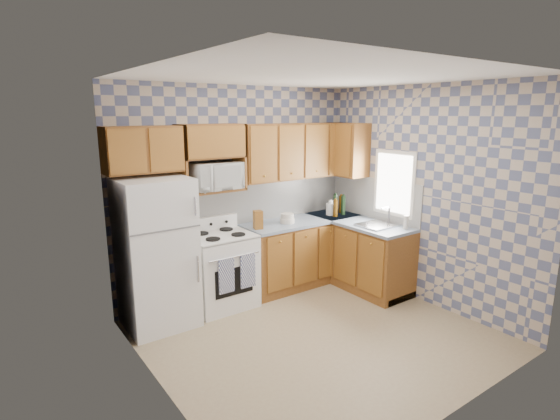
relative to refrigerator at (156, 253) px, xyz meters
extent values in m
plane|color=#907858|center=(1.27, -1.25, -0.84)|extent=(3.40, 3.40, 0.00)
cube|color=slate|center=(1.27, 0.35, 0.51)|extent=(3.40, 0.02, 2.70)
cube|color=slate|center=(2.97, -1.25, 0.51)|extent=(0.02, 3.20, 2.70)
cube|color=white|center=(1.68, 0.34, 0.36)|extent=(2.60, 0.02, 0.56)
cube|color=white|center=(2.96, -0.45, 0.36)|extent=(0.02, 1.60, 0.56)
cube|color=white|center=(0.00, 0.00, 0.00)|extent=(0.75, 0.70, 1.68)
cube|color=white|center=(0.80, 0.03, -0.39)|extent=(0.76, 0.65, 0.90)
cube|color=silver|center=(0.80, 0.03, 0.07)|extent=(0.76, 0.65, 0.02)
cube|color=white|center=(0.80, 0.30, 0.16)|extent=(0.76, 0.08, 0.17)
cube|color=navy|center=(0.69, -0.32, -0.32)|extent=(0.20, 0.02, 0.42)
cube|color=navy|center=(0.98, -0.32, -0.32)|extent=(0.20, 0.02, 0.42)
cube|color=brown|center=(2.10, 0.05, -0.40)|extent=(1.75, 0.60, 0.88)
cube|color=brown|center=(2.67, -0.45, -0.40)|extent=(0.60, 1.60, 0.88)
cube|color=slate|center=(2.10, 0.05, 0.06)|extent=(1.77, 0.63, 0.04)
cube|color=slate|center=(2.67, -0.45, 0.06)|extent=(0.63, 1.60, 0.04)
cube|color=brown|center=(2.10, 0.19, 1.01)|extent=(1.75, 0.33, 0.74)
cube|color=brown|center=(-0.02, 0.19, 1.13)|extent=(0.82, 0.33, 0.50)
cube|color=brown|center=(2.81, 0.00, 1.01)|extent=(0.33, 0.70, 0.74)
cube|color=brown|center=(0.80, 0.19, 0.60)|extent=(0.80, 0.33, 0.03)
imported|color=white|center=(0.84, 0.17, 0.77)|extent=(0.61, 0.43, 0.33)
cube|color=#B7B7BC|center=(2.67, -0.80, 0.09)|extent=(0.48, 0.40, 0.03)
cube|color=white|center=(2.96, -0.80, 0.61)|extent=(0.02, 0.66, 0.86)
cylinder|color=black|center=(2.65, -0.01, 0.23)|extent=(0.06, 0.06, 0.29)
cylinder|color=black|center=(2.75, -0.07, 0.22)|extent=(0.06, 0.06, 0.27)
cylinder|color=#513009|center=(2.80, 0.03, 0.21)|extent=(0.06, 0.06, 0.25)
cylinder|color=#513009|center=(2.58, -0.09, 0.20)|extent=(0.06, 0.06, 0.23)
cube|color=brown|center=(1.32, -0.02, 0.20)|extent=(0.13, 0.13, 0.23)
cylinder|color=white|center=(2.60, 0.02, 0.17)|extent=(0.13, 0.13, 0.17)
cylinder|color=beige|center=(2.85, -1.12, 0.17)|extent=(0.06, 0.06, 0.17)
camera|label=1|loc=(-1.57, -4.53, 1.52)|focal=28.00mm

